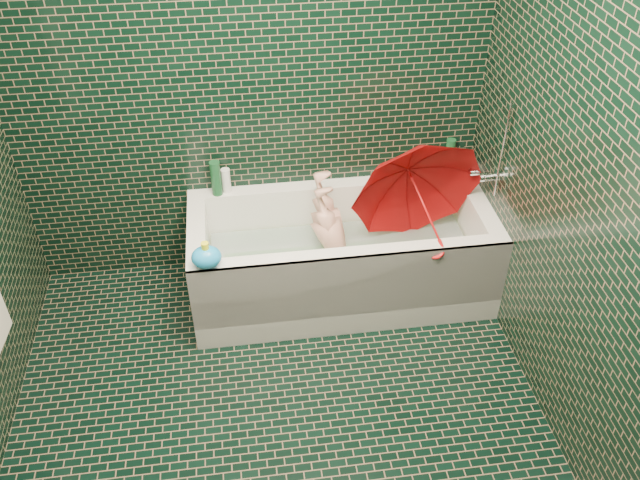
{
  "coord_description": "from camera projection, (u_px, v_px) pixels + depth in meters",
  "views": [
    {
      "loc": [
        -0.09,
        -1.95,
        2.76
      ],
      "look_at": [
        0.3,
        0.82,
        0.55
      ],
      "focal_mm": 38.0,
      "sensor_mm": 36.0,
      "label": 1
    }
  ],
  "objects": [
    {
      "name": "umbrella",
      "position": [
        425.0,
        208.0,
        3.67
      ],
      "size": [
        1.01,
        0.9,
        1.07
      ],
      "primitive_type": "imported",
      "rotation": [
        0.33,
        -0.46,
        -0.02
      ],
      "color": "red",
      "rests_on": "bathtub"
    },
    {
      "name": "soap_bottle_c",
      "position": [
        454.0,
        177.0,
        4.04
      ],
      "size": [
        0.16,
        0.16,
        0.16
      ],
      "primitive_type": "imported",
      "rotation": [
        0.0,
        0.0,
        0.39
      ],
      "color": "#144825",
      "rests_on": "bathtub"
    },
    {
      "name": "wall_back",
      "position": [
        248.0,
        73.0,
        3.55
      ],
      "size": [
        2.8,
        0.0,
        2.8
      ],
      "primitive_type": "plane",
      "rotation": [
        1.57,
        0.0,
        0.0
      ],
      "color": "black",
      "rests_on": "floor"
    },
    {
      "name": "wall_right",
      "position": [
        607.0,
        206.0,
        2.6
      ],
      "size": [
        0.0,
        2.8,
        2.8
      ],
      "primitive_type": "plane",
      "rotation": [
        1.57,
        0.0,
        -1.57
      ],
      "color": "black",
      "rests_on": "floor"
    },
    {
      "name": "water",
      "position": [
        341.0,
        251.0,
        3.89
      ],
      "size": [
        1.48,
        0.53,
        0.0
      ],
      "primitive_type": "cube",
      "color": "silver",
      "rests_on": "bathtub"
    },
    {
      "name": "bottle_left_tall",
      "position": [
        216.0,
        178.0,
        3.84
      ],
      "size": [
        0.08,
        0.08,
        0.21
      ],
      "primitive_type": "cylinder",
      "rotation": [
        0.0,
        0.0,
        0.31
      ],
      "color": "#144825",
      "rests_on": "bathtub"
    },
    {
      "name": "bathtub",
      "position": [
        341.0,
        264.0,
        3.93
      ],
      "size": [
        1.7,
        0.75,
        0.55
      ],
      "color": "white",
      "rests_on": "floor"
    },
    {
      "name": "soap_bottle_a",
      "position": [
        465.0,
        176.0,
        4.06
      ],
      "size": [
        0.12,
        0.12,
        0.26
      ],
      "primitive_type": "imported",
      "rotation": [
        0.0,
        0.0,
        -0.16
      ],
      "color": "white",
      "rests_on": "bathtub"
    },
    {
      "name": "rubber_duck",
      "position": [
        407.0,
        174.0,
        4.0
      ],
      "size": [
        0.11,
        0.08,
        0.09
      ],
      "rotation": [
        0.0,
        0.0,
        -0.27
      ],
      "color": "#FFF71A",
      "rests_on": "bathtub"
    },
    {
      "name": "bottle_left_short",
      "position": [
        226.0,
        180.0,
        3.88
      ],
      "size": [
        0.06,
        0.06,
        0.15
      ],
      "primitive_type": "cylinder",
      "rotation": [
        0.0,
        0.0,
        -0.13
      ],
      "color": "white",
      "rests_on": "bathtub"
    },
    {
      "name": "bottle_right_tall",
      "position": [
        449.0,
        157.0,
        4.0
      ],
      "size": [
        0.07,
        0.07,
        0.23
      ],
      "primitive_type": "cylinder",
      "rotation": [
        0.0,
        0.0,
        -0.32
      ],
      "color": "#144825",
      "rests_on": "bathtub"
    },
    {
      "name": "floor",
      "position": [
        282.0,
        441.0,
        3.23
      ],
      "size": [
        2.8,
        2.8,
        0.0
      ],
      "primitive_type": "plane",
      "color": "black",
      "rests_on": "ground"
    },
    {
      "name": "bottle_right_pump",
      "position": [
        459.0,
        162.0,
        4.0
      ],
      "size": [
        0.06,
        0.06,
        0.19
      ],
      "primitive_type": "cylinder",
      "rotation": [
        0.0,
        0.0,
        0.34
      ],
      "color": "silver",
      "rests_on": "bathtub"
    },
    {
      "name": "bath_toy",
      "position": [
        206.0,
        257.0,
        3.35
      ],
      "size": [
        0.15,
        0.13,
        0.15
      ],
      "rotation": [
        0.0,
        0.0,
        -0.03
      ],
      "color": "#1B9CFB",
      "rests_on": "bathtub"
    },
    {
      "name": "bath_mat",
      "position": [
        341.0,
        269.0,
        3.98
      ],
      "size": [
        1.35,
        0.47,
        0.01
      ],
      "primitive_type": "cube",
      "color": "green",
      "rests_on": "bathtub"
    },
    {
      "name": "faucet",
      "position": [
        490.0,
        171.0,
        3.68
      ],
      "size": [
        0.18,
        0.19,
        0.55
      ],
      "color": "silver",
      "rests_on": "wall_right"
    },
    {
      "name": "child",
      "position": [
        335.0,
        245.0,
        3.92
      ],
      "size": [
        0.95,
        0.47,
        0.37
      ],
      "primitive_type": "imported",
      "rotation": [
        -1.38,
        0.0,
        -1.74
      ],
      "color": "#E8A591",
      "rests_on": "bathtub"
    },
    {
      "name": "soap_bottle_b",
      "position": [
        463.0,
        172.0,
        4.09
      ],
      "size": [
        0.1,
        0.1,
        0.2
      ],
      "primitive_type": "imported",
      "rotation": [
        0.0,
        0.0,
        -0.12
      ],
      "color": "#59207A",
      "rests_on": "bathtub"
    }
  ]
}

